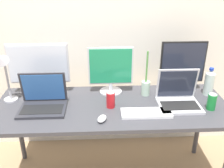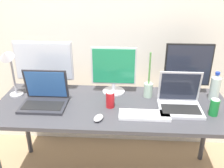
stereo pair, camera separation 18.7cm
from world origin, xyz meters
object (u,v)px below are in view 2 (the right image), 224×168
object	(u,v)px
monitor_left	(44,64)
laptop_secondary	(180,100)
monitor_center	(114,70)
mouse_by_keyboard	(98,118)
soda_can_near_keyboard	(110,100)
water_bottle	(215,87)
desk_lamp	(9,64)
keyboard_main	(144,115)
laptop_silver	(45,97)
work_desk	(112,112)
bamboo_vase	(148,88)
soda_can_by_laptop	(214,107)
monitor_right	(188,69)

from	to	relation	value
monitor_left	laptop_secondary	world-z (taller)	monitor_left
monitor_center	mouse_by_keyboard	distance (m)	0.50
mouse_by_keyboard	soda_can_near_keyboard	distance (m)	0.21
water_bottle	desk_lamp	bearing A→B (deg)	-177.53
laptop_secondary	keyboard_main	world-z (taller)	laptop_secondary
monitor_center	laptop_silver	size ratio (longest dim) A/B	1.16
soda_can_near_keyboard	work_desk	bearing A→B (deg)	68.84
monitor_left	mouse_by_keyboard	world-z (taller)	monitor_left
keyboard_main	mouse_by_keyboard	size ratio (longest dim) A/B	3.92
monitor_center	monitor_left	bearing A→B (deg)	178.33
monitor_left	bamboo_vase	xyz separation A→B (m)	(0.88, -0.08, -0.16)
water_bottle	soda_can_near_keyboard	distance (m)	0.85
monitor_center	keyboard_main	xyz separation A→B (m)	(0.24, -0.38, -0.20)
water_bottle	work_desk	bearing A→B (deg)	-169.98
laptop_secondary	soda_can_by_laptop	distance (m)	0.24
laptop_silver	mouse_by_keyboard	world-z (taller)	laptop_silver
monitor_right	work_desk	bearing A→B (deg)	-157.87
monitor_right	keyboard_main	world-z (taller)	monitor_right
laptop_secondary	water_bottle	distance (m)	0.34
keyboard_main	desk_lamp	bearing A→B (deg)	168.35
monitor_right	laptop_silver	size ratio (longest dim) A/B	1.25
keyboard_main	soda_can_near_keyboard	world-z (taller)	soda_can_near_keyboard
laptop_silver	laptop_secondary	world-z (taller)	laptop_secondary
monitor_left	mouse_by_keyboard	size ratio (longest dim) A/B	5.31
monitor_center	desk_lamp	world-z (taller)	desk_lamp
water_bottle	monitor_center	bearing A→B (deg)	174.16
monitor_center	keyboard_main	world-z (taller)	monitor_center
work_desk	laptop_secondary	size ratio (longest dim) A/B	5.76
monitor_center	laptop_silver	xyz separation A→B (m)	(-0.53, -0.25, -0.14)
monitor_left	laptop_secondary	xyz separation A→B (m)	(1.11, -0.26, -0.17)
monitor_right	bamboo_vase	distance (m)	0.36
laptop_silver	desk_lamp	bearing A→B (deg)	161.83
monitor_left	keyboard_main	bearing A→B (deg)	-25.39
laptop_secondary	soda_can_by_laptop	bearing A→B (deg)	-20.95
monitor_left	work_desk	bearing A→B (deg)	-22.49
keyboard_main	laptop_secondary	bearing A→B (deg)	27.47
work_desk	keyboard_main	distance (m)	0.30
monitor_center	laptop_secondary	world-z (taller)	monitor_center
keyboard_main	soda_can_by_laptop	size ratio (longest dim) A/B	2.91
laptop_silver	bamboo_vase	distance (m)	0.83
bamboo_vase	mouse_by_keyboard	bearing A→B (deg)	-133.83
keyboard_main	soda_can_near_keyboard	bearing A→B (deg)	155.15
soda_can_near_keyboard	desk_lamp	bearing A→B (deg)	172.53
water_bottle	soda_can_by_laptop	bearing A→B (deg)	-106.79
monitor_right	desk_lamp	world-z (taller)	monitor_right
keyboard_main	laptop_silver	bearing A→B (deg)	170.74
water_bottle	soda_can_near_keyboard	world-z (taller)	water_bottle
monitor_center	laptop_secondary	distance (m)	0.58
monitor_center	desk_lamp	distance (m)	0.83
work_desk	monitor_center	world-z (taller)	monitor_center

